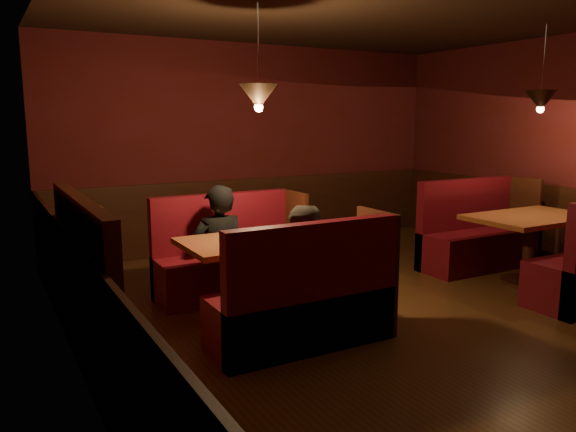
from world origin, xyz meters
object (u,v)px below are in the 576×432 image
main_bench_far (229,263)px  second_table (531,233)px  second_bench_far (474,239)px  diner_a (218,227)px  diner_b (310,252)px  main_bench_near (307,307)px  main_table (261,256)px

main_bench_far → second_table: 3.40m
second_bench_far → diner_a: (-3.34, 0.29, 0.43)m
diner_a → diner_b: 1.27m
main_bench_near → second_bench_far: second_bench_far is taller
second_table → diner_a: (-3.31, 1.12, 0.19)m
main_bench_near → second_table: bearing=5.7°
main_bench_near → second_table: main_bench_near is taller
main_bench_far → second_table: size_ratio=1.12×
main_bench_far → diner_a: size_ratio=1.01×
main_bench_near → second_bench_far: size_ratio=1.01×
diner_a → diner_b: (0.33, -1.23, -0.04)m
second_table → second_bench_far: 0.87m
main_table → main_bench_far: 0.85m
second_table → diner_a: size_ratio=0.90×
diner_b → main_bench_near: bearing=-104.0°
second_table → second_bench_far: second_bench_far is taller
second_table → main_bench_near: bearing=-174.3°
main_bench_far → second_table: bearing=-22.7°
main_table → diner_b: (0.16, -0.60, 0.15)m
main_table → diner_a: (-0.17, 0.63, 0.19)m
main_table → second_bench_far: (3.17, 0.34, -0.24)m
main_table → diner_a: diner_a is taller
main_table → main_bench_near: 0.85m
main_table → diner_a: size_ratio=0.92×
main_table → second_table: bearing=-9.0°
diner_a → diner_b: diner_a is taller
main_bench_far → second_table: main_bench_far is taller
main_table → main_bench_far: bearing=88.9°
main_bench_near → second_table: (3.12, 0.31, 0.25)m
main_table → second_bench_far: 3.20m
main_bench_near → second_table: size_ratio=1.12×
main_bench_near → main_table: bearing=91.1°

